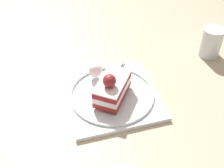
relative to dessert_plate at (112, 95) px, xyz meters
name	(u,v)px	position (x,y,z in m)	size (l,w,h in m)	color
ground_plane	(122,103)	(-0.02, 0.02, -0.01)	(2.40, 2.40, 0.00)	tan
dessert_plate	(112,95)	(0.00, 0.00, 0.00)	(0.27, 0.27, 0.02)	white
cake_slice	(112,88)	(0.00, 0.01, 0.04)	(0.11, 0.13, 0.08)	maroon
whipped_cream_dollop	(95,70)	(0.04, -0.07, 0.03)	(0.04, 0.04, 0.04)	white
fork	(117,71)	(-0.02, -0.08, 0.01)	(0.05, 0.11, 0.00)	silver
drink_glass_far	(211,43)	(-0.32, -0.16, 0.03)	(0.06, 0.06, 0.09)	silver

